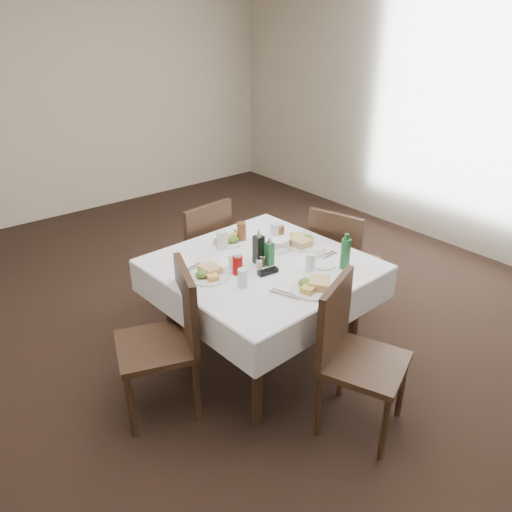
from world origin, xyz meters
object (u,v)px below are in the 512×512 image
(oil_cruet_dark, at_px, (259,248))
(coffee_mug, at_px, (236,262))
(chair_north, at_px, (201,249))
(chair_east, at_px, (339,257))
(chair_south, at_px, (351,348))
(water_w, at_px, (243,278))
(water_e, at_px, (276,233))
(green_bottle, at_px, (345,253))
(water_n, at_px, (222,240))
(ketchup_bottle, at_px, (238,264))
(water_s, at_px, (311,262))
(chair_west, at_px, (170,332))
(dining_table, at_px, (262,274))
(oil_cruet_green, at_px, (269,253))
(bread_basket, at_px, (275,243))

(oil_cruet_dark, height_order, coffee_mug, oil_cruet_dark)
(chair_north, distance_m, chair_east, 1.10)
(chair_south, relative_size, coffee_mug, 6.05)
(water_w, bearing_deg, chair_south, -64.98)
(water_e, relative_size, green_bottle, 0.62)
(water_n, xyz_separation_m, coffee_mug, (-0.11, -0.31, -0.02))
(ketchup_bottle, bearing_deg, coffee_mug, 63.66)
(chair_south, distance_m, oil_cruet_dark, 0.87)
(chair_east, distance_m, green_bottle, 0.72)
(green_bottle, bearing_deg, water_n, 121.37)
(chair_north, xyz_separation_m, water_e, (0.22, -0.65, 0.30))
(chair_north, height_order, coffee_mug, chair_north)
(water_w, distance_m, coffee_mug, 0.23)
(chair_east, xyz_separation_m, coffee_mug, (-1.01, -0.02, 0.28))
(water_e, distance_m, oil_cruet_dark, 0.34)
(water_s, bearing_deg, chair_east, 26.67)
(water_w, distance_m, ketchup_bottle, 0.16)
(water_n, xyz_separation_m, water_s, (0.25, -0.62, -0.01))
(coffee_mug, bearing_deg, water_s, -41.06)
(water_n, xyz_separation_m, ketchup_bottle, (-0.14, -0.36, 0.00))
(green_bottle, bearing_deg, coffee_mug, 142.48)
(oil_cruet_dark, bearing_deg, water_s, -56.55)
(chair_west, distance_m, water_n, 0.79)
(water_s, bearing_deg, dining_table, 122.48)
(oil_cruet_green, relative_size, coffee_mug, 1.30)
(chair_north, xyz_separation_m, bread_basket, (0.16, -0.71, 0.26))
(ketchup_bottle, distance_m, green_bottle, 0.69)
(coffee_mug, bearing_deg, chair_south, -77.05)
(chair_south, bearing_deg, chair_east, 45.69)
(green_bottle, bearing_deg, ketchup_bottle, 147.66)
(chair_east, height_order, water_w, chair_east)
(chair_north, bearing_deg, dining_table, -93.91)
(water_s, distance_m, water_w, 0.47)
(chair_south, distance_m, water_s, 0.61)
(oil_cruet_green, bearing_deg, chair_west, 177.64)
(water_s, bearing_deg, water_w, 166.78)
(chair_west, relative_size, green_bottle, 3.99)
(water_w, distance_m, oil_cruet_green, 0.33)
(dining_table, bearing_deg, coffee_mug, 168.11)
(chair_north, relative_size, oil_cruet_green, 4.69)
(chair_north, xyz_separation_m, ketchup_bottle, (-0.27, -0.85, 0.29))
(oil_cruet_green, bearing_deg, dining_table, 113.10)
(chair_east, distance_m, water_s, 0.79)
(water_e, bearing_deg, chair_west, -168.73)
(water_n, height_order, ketchup_bottle, ketchup_bottle)
(chair_east, relative_size, bread_basket, 4.07)
(ketchup_bottle, bearing_deg, water_s, -33.47)
(oil_cruet_dark, relative_size, ketchup_bottle, 1.74)
(chair_west, bearing_deg, coffee_mug, 6.10)
(ketchup_bottle, height_order, green_bottle, green_bottle)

